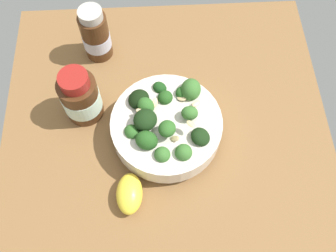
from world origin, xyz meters
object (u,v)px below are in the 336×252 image
object	(u,v)px
bowl_of_broccoli	(167,125)
bottle_short	(96,35)
lemon_wedge	(129,194)
bottle_tall	(81,97)

from	to	relation	value
bowl_of_broccoli	bottle_short	xyz separation A→B (cm)	(20.23, 13.48, 1.52)
lemon_wedge	bottle_short	distance (cm)	32.88
bottle_tall	bowl_of_broccoli	bearing A→B (deg)	-110.87
bowl_of_broccoli	lemon_wedge	xyz separation A→B (cm)	(-11.83, 7.20, -2.13)
bottle_short	bowl_of_broccoli	bearing A→B (deg)	-146.32
lemon_wedge	bowl_of_broccoli	bearing A→B (deg)	-31.30
bottle_tall	lemon_wedge	bearing A→B (deg)	-154.14
lemon_wedge	bottle_tall	bearing A→B (deg)	25.86
lemon_wedge	bottle_short	world-z (taller)	bottle_short
bowl_of_broccoli	bottle_tall	size ratio (longest dim) A/B	1.67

